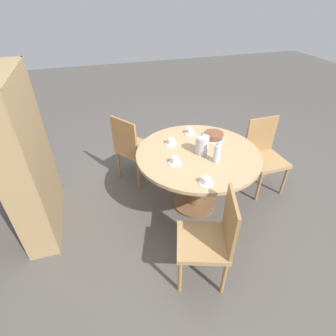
{
  "coord_description": "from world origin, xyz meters",
  "views": [
    {
      "loc": [
        -2.14,
        0.98,
        2.17
      ],
      "look_at": [
        0.0,
        0.33,
        0.59
      ],
      "focal_mm": 28.0,
      "sensor_mm": 36.0,
      "label": 1
    }
  ],
  "objects_px": {
    "cake_main": "(214,136)",
    "cup_c": "(190,131)",
    "cup_a": "(171,142)",
    "chair_a": "(211,238)",
    "coffee_pot": "(202,144)",
    "cup_b": "(175,161)",
    "water_bottle": "(217,153)",
    "cup_d": "(206,181)",
    "chair_b": "(264,154)",
    "bookshelf": "(28,159)",
    "chair_c": "(133,147)"
  },
  "relations": [
    {
      "from": "chair_b",
      "to": "cake_main",
      "type": "xyz_separation_m",
      "value": [
        0.14,
        0.64,
        0.28
      ]
    },
    {
      "from": "cup_c",
      "to": "cup_d",
      "type": "xyz_separation_m",
      "value": [
        -0.93,
        0.2,
        0.0
      ]
    },
    {
      "from": "cake_main",
      "to": "cup_a",
      "type": "distance_m",
      "value": 0.5
    },
    {
      "from": "chair_b",
      "to": "cup_a",
      "type": "xyz_separation_m",
      "value": [
        0.15,
        1.13,
        0.28
      ]
    },
    {
      "from": "water_bottle",
      "to": "cup_b",
      "type": "xyz_separation_m",
      "value": [
        0.09,
        0.4,
        -0.07
      ]
    },
    {
      "from": "coffee_pot",
      "to": "cup_b",
      "type": "distance_m",
      "value": 0.35
    },
    {
      "from": "bookshelf",
      "to": "cup_b",
      "type": "relative_size",
      "value": 12.58
    },
    {
      "from": "cup_b",
      "to": "cup_c",
      "type": "distance_m",
      "value": 0.65
    },
    {
      "from": "cake_main",
      "to": "cup_c",
      "type": "distance_m",
      "value": 0.29
    },
    {
      "from": "bookshelf",
      "to": "cup_a",
      "type": "height_order",
      "value": "bookshelf"
    },
    {
      "from": "bookshelf",
      "to": "coffee_pot",
      "type": "bearing_deg",
      "value": 82.83
    },
    {
      "from": "chair_a",
      "to": "cup_c",
      "type": "relative_size",
      "value": 6.96
    },
    {
      "from": "chair_b",
      "to": "water_bottle",
      "type": "bearing_deg",
      "value": -161.25
    },
    {
      "from": "bookshelf",
      "to": "cup_d",
      "type": "height_order",
      "value": "bookshelf"
    },
    {
      "from": "cup_d",
      "to": "cup_c",
      "type": "bearing_deg",
      "value": -12.18
    },
    {
      "from": "chair_a",
      "to": "cup_a",
      "type": "relative_size",
      "value": 6.96
    },
    {
      "from": "chair_b",
      "to": "cup_c",
      "type": "distance_m",
      "value": 0.95
    },
    {
      "from": "bookshelf",
      "to": "cake_main",
      "type": "relative_size",
      "value": 6.57
    },
    {
      "from": "chair_a",
      "to": "cup_a",
      "type": "bearing_deg",
      "value": -161.82
    },
    {
      "from": "chair_a",
      "to": "coffee_pot",
      "type": "distance_m",
      "value": 0.98
    },
    {
      "from": "chair_b",
      "to": "chair_c",
      "type": "bearing_deg",
      "value": 155.48
    },
    {
      "from": "chair_b",
      "to": "cup_b",
      "type": "bearing_deg",
      "value": -171.83
    },
    {
      "from": "chair_b",
      "to": "cake_main",
      "type": "distance_m",
      "value": 0.71
    },
    {
      "from": "chair_c",
      "to": "cake_main",
      "type": "xyz_separation_m",
      "value": [
        -0.49,
        -0.85,
        0.28
      ]
    },
    {
      "from": "chair_c",
      "to": "cup_c",
      "type": "relative_size",
      "value": 6.96
    },
    {
      "from": "water_bottle",
      "to": "cup_d",
      "type": "bearing_deg",
      "value": 140.96
    },
    {
      "from": "bookshelf",
      "to": "cup_b",
      "type": "xyz_separation_m",
      "value": [
        -0.31,
        -1.34,
        -0.07
      ]
    },
    {
      "from": "cup_a",
      "to": "cup_b",
      "type": "height_order",
      "value": "same"
    },
    {
      "from": "chair_c",
      "to": "cup_b",
      "type": "xyz_separation_m",
      "value": [
        -0.84,
        -0.28,
        0.28
      ]
    },
    {
      "from": "chair_b",
      "to": "cup_a",
      "type": "height_order",
      "value": "chair_b"
    },
    {
      "from": "chair_b",
      "to": "cup_d",
      "type": "height_order",
      "value": "chair_b"
    },
    {
      "from": "cake_main",
      "to": "cup_d",
      "type": "bearing_deg",
      "value": 150.74
    },
    {
      "from": "chair_a",
      "to": "chair_b",
      "type": "distance_m",
      "value": 1.51
    },
    {
      "from": "water_bottle",
      "to": "coffee_pot",
      "type": "bearing_deg",
      "value": 21.44
    },
    {
      "from": "bookshelf",
      "to": "cup_a",
      "type": "relative_size",
      "value": 12.58
    },
    {
      "from": "cup_b",
      "to": "bookshelf",
      "type": "bearing_deg",
      "value": 76.82
    },
    {
      "from": "cup_c",
      "to": "chair_b",
      "type": "bearing_deg",
      "value": -111.09
    },
    {
      "from": "coffee_pot",
      "to": "cup_c",
      "type": "relative_size",
      "value": 1.78
    },
    {
      "from": "cup_a",
      "to": "cup_c",
      "type": "bearing_deg",
      "value": -58.94
    },
    {
      "from": "cup_c",
      "to": "chair_a",
      "type": "bearing_deg",
      "value": 167.03
    },
    {
      "from": "cake_main",
      "to": "cup_d",
      "type": "xyz_separation_m",
      "value": [
        -0.73,
        0.41,
        -0.01
      ]
    },
    {
      "from": "chair_a",
      "to": "chair_b",
      "type": "height_order",
      "value": "same"
    },
    {
      "from": "chair_a",
      "to": "cup_c",
      "type": "distance_m",
      "value": 1.37
    },
    {
      "from": "chair_b",
      "to": "water_bottle",
      "type": "relative_size",
      "value": 3.54
    },
    {
      "from": "cake_main",
      "to": "cup_a",
      "type": "relative_size",
      "value": 1.92
    },
    {
      "from": "chair_b",
      "to": "cup_c",
      "type": "bearing_deg",
      "value": 157.09
    },
    {
      "from": "chair_a",
      "to": "cup_b",
      "type": "relative_size",
      "value": 6.96
    },
    {
      "from": "chair_a",
      "to": "coffee_pot",
      "type": "relative_size",
      "value": 3.92
    },
    {
      "from": "chair_b",
      "to": "chair_c",
      "type": "height_order",
      "value": "same"
    },
    {
      "from": "chair_c",
      "to": "water_bottle",
      "type": "xyz_separation_m",
      "value": [
        -0.93,
        -0.68,
        0.35
      ]
    }
  ]
}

